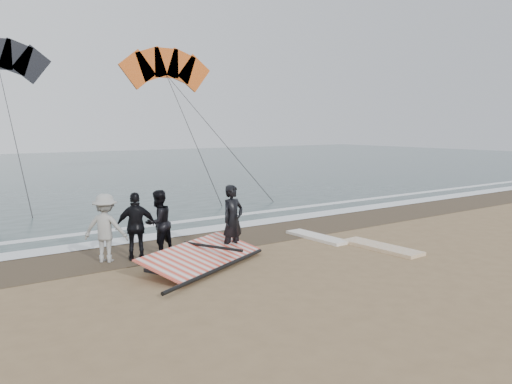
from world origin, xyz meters
TOP-DOWN VIEW (x-y plane):
  - ground at (0.00, 0.00)m, footprint 120.00×120.00m
  - sea at (0.00, 33.00)m, footprint 120.00×54.00m
  - wet_sand at (0.00, 4.50)m, footprint 120.00×2.80m
  - foam_near at (0.00, 5.90)m, footprint 120.00×0.90m
  - foam_far at (0.00, 7.60)m, footprint 120.00×0.45m
  - man_main at (-1.28, 2.68)m, footprint 0.77×0.59m
  - board_white at (2.50, 0.81)m, footprint 0.80×2.46m
  - board_cream at (1.89, 2.84)m, footprint 0.68×2.26m
  - trio_cluster at (-3.67, 3.84)m, footprint 2.56×1.29m
  - sail_rig at (-2.56, 2.33)m, footprint 3.73×3.06m
  - kite_red at (6.83, 23.79)m, footprint 7.60×7.33m

SIDE VIEW (x-z plane):
  - ground at x=0.00m, z-range 0.00..0.00m
  - wet_sand at x=0.00m, z-range 0.00..0.01m
  - sea at x=0.00m, z-range 0.00..0.02m
  - foam_near at x=0.00m, z-range 0.02..0.03m
  - foam_far at x=0.00m, z-range 0.02..0.03m
  - board_cream at x=1.89m, z-range 0.00..0.09m
  - board_white at x=2.50m, z-range 0.00..0.10m
  - sail_rig at x=-2.56m, z-range -0.05..0.44m
  - trio_cluster at x=-3.67m, z-range -0.01..1.77m
  - man_main at x=-1.28m, z-range 0.00..1.90m
  - kite_red at x=6.83m, z-range -0.99..15.33m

